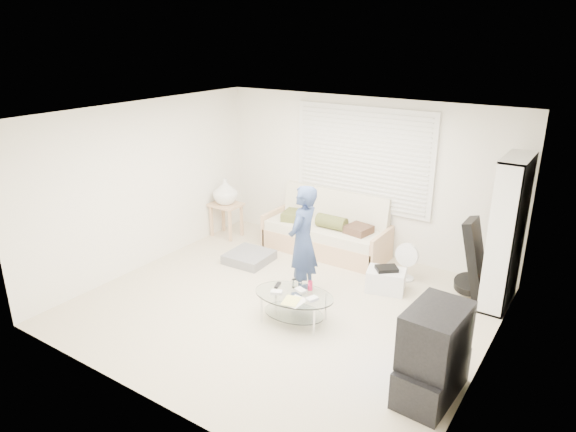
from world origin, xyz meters
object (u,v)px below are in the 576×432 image
Objects in this scene: bookshelf at (506,233)px; coffee_table at (294,299)px; tv_unit at (433,354)px; futon_sofa at (327,233)px.

bookshelf reaches higher than coffee_table.
coffee_table is (-2.00, -1.89, -0.69)m from bookshelf.
tv_unit is 0.88× the size of coffee_table.
bookshelf is 2.84m from coffee_table.
futon_sofa is at bearing 109.15° from coffee_table.
bookshelf reaches higher than futon_sofa.
futon_sofa is 2.82m from bookshelf.
tv_unit is 1.92m from coffee_table.
tv_unit is (-0.13, -2.30, -0.53)m from bookshelf.
bookshelf is (2.73, -0.22, 0.67)m from futon_sofa.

